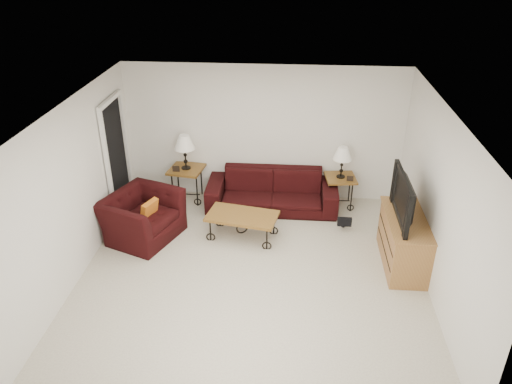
# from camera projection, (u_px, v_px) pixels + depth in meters

# --- Properties ---
(ground) EXTENTS (5.00, 5.00, 0.00)m
(ground) POSITION_uv_depth(u_px,v_px,m) (252.00, 274.00, 7.29)
(ground) COLOR beige
(ground) RESTS_ON ground
(wall_back) EXTENTS (5.00, 0.02, 2.50)m
(wall_back) POSITION_uv_depth(u_px,v_px,m) (264.00, 134.00, 8.91)
(wall_back) COLOR white
(wall_back) RESTS_ON ground
(wall_front) EXTENTS (5.00, 0.02, 2.50)m
(wall_front) POSITION_uv_depth(u_px,v_px,m) (228.00, 330.00, 4.50)
(wall_front) COLOR white
(wall_front) RESTS_ON ground
(wall_left) EXTENTS (0.02, 5.00, 2.50)m
(wall_left) POSITION_uv_depth(u_px,v_px,m) (74.00, 193.00, 6.89)
(wall_left) COLOR white
(wall_left) RESTS_ON ground
(wall_right) EXTENTS (0.02, 5.00, 2.50)m
(wall_right) POSITION_uv_depth(u_px,v_px,m) (440.00, 207.00, 6.53)
(wall_right) COLOR white
(wall_right) RESTS_ON ground
(ceiling) EXTENTS (5.00, 5.00, 0.00)m
(ceiling) POSITION_uv_depth(u_px,v_px,m) (251.00, 111.00, 6.13)
(ceiling) COLOR white
(ceiling) RESTS_ON wall_back
(doorway) EXTENTS (0.08, 0.94, 2.04)m
(doorway) POSITION_uv_depth(u_px,v_px,m) (117.00, 160.00, 8.45)
(doorway) COLOR black
(doorway) RESTS_ON ground
(sofa) EXTENTS (2.33, 0.91, 0.68)m
(sofa) POSITION_uv_depth(u_px,v_px,m) (272.00, 191.00, 8.90)
(sofa) COLOR black
(sofa) RESTS_ON ground
(side_table_left) EXTENTS (0.67, 0.67, 0.64)m
(side_table_left) POSITION_uv_depth(u_px,v_px,m) (187.00, 184.00, 9.18)
(side_table_left) COLOR brown
(side_table_left) RESTS_ON ground
(side_table_right) EXTENTS (0.59, 0.59, 0.58)m
(side_table_right) POSITION_uv_depth(u_px,v_px,m) (339.00, 191.00, 9.00)
(side_table_right) COLOR brown
(side_table_right) RESTS_ON ground
(lamp_left) EXTENTS (0.42, 0.42, 0.64)m
(lamp_left) POSITION_uv_depth(u_px,v_px,m) (185.00, 152.00, 8.88)
(lamp_left) COLOR black
(lamp_left) RESTS_ON side_table_left
(lamp_right) EXTENTS (0.36, 0.36, 0.58)m
(lamp_right) POSITION_uv_depth(u_px,v_px,m) (342.00, 162.00, 8.73)
(lamp_right) COLOR black
(lamp_right) RESTS_ON side_table_right
(photo_frame_left) EXTENTS (0.13, 0.02, 0.11)m
(photo_frame_left) POSITION_uv_depth(u_px,v_px,m) (176.00, 169.00, 8.89)
(photo_frame_left) COLOR black
(photo_frame_left) RESTS_ON side_table_left
(photo_frame_right) EXTENTS (0.12, 0.03, 0.10)m
(photo_frame_right) POSITION_uv_depth(u_px,v_px,m) (350.00, 179.00, 8.70)
(photo_frame_right) COLOR black
(photo_frame_right) RESTS_ON side_table_right
(coffee_table) EXTENTS (1.22, 0.81, 0.42)m
(coffee_table) POSITION_uv_depth(u_px,v_px,m) (242.00, 226.00, 8.08)
(coffee_table) COLOR brown
(coffee_table) RESTS_ON ground
(armchair) EXTENTS (1.37, 1.45, 0.75)m
(armchair) POSITION_uv_depth(u_px,v_px,m) (142.00, 217.00, 8.02)
(armchair) COLOR black
(armchair) RESTS_ON ground
(throw_pillow) EXTENTS (0.21, 0.35, 0.34)m
(throw_pillow) POSITION_uv_depth(u_px,v_px,m) (149.00, 211.00, 7.90)
(throw_pillow) COLOR #CC641A
(throw_pillow) RESTS_ON armchair
(tv_stand) EXTENTS (0.55, 1.32, 0.79)m
(tv_stand) POSITION_uv_depth(u_px,v_px,m) (404.00, 241.00, 7.35)
(tv_stand) COLOR olive
(tv_stand) RESTS_ON ground
(television) EXTENTS (0.15, 1.18, 0.68)m
(television) POSITION_uv_depth(u_px,v_px,m) (410.00, 198.00, 7.01)
(television) COLOR black
(television) RESTS_ON tv_stand
(backpack) EXTENTS (0.43, 0.38, 0.47)m
(backpack) POSITION_uv_depth(u_px,v_px,m) (344.00, 216.00, 8.32)
(backpack) COLOR black
(backpack) RESTS_ON ground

